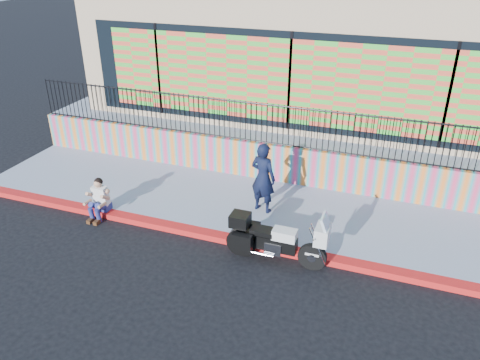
% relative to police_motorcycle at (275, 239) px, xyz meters
% --- Properties ---
extents(ground, '(90.00, 90.00, 0.00)m').
position_rel_police_motorcycle_xyz_m(ground, '(-0.94, 0.35, -0.59)').
color(ground, black).
rests_on(ground, ground).
extents(red_curb, '(16.00, 0.30, 0.15)m').
position_rel_police_motorcycle_xyz_m(red_curb, '(-0.94, 0.35, -0.51)').
color(red_curb, red).
rests_on(red_curb, ground).
extents(sidewalk, '(16.00, 3.00, 0.15)m').
position_rel_police_motorcycle_xyz_m(sidewalk, '(-0.94, 2.00, -0.51)').
color(sidewalk, gray).
rests_on(sidewalk, ground).
extents(mural_wall, '(16.00, 0.20, 1.10)m').
position_rel_police_motorcycle_xyz_m(mural_wall, '(-0.94, 3.60, 0.11)').
color(mural_wall, '#E43C6C').
rests_on(mural_wall, sidewalk).
extents(metal_fence, '(15.80, 0.04, 1.20)m').
position_rel_police_motorcycle_xyz_m(metal_fence, '(-0.94, 3.60, 1.26)').
color(metal_fence, black).
rests_on(metal_fence, mural_wall).
extents(elevated_platform, '(16.00, 10.00, 1.25)m').
position_rel_police_motorcycle_xyz_m(elevated_platform, '(-0.94, 8.70, 0.04)').
color(elevated_platform, gray).
rests_on(elevated_platform, ground).
extents(storefront_building, '(14.00, 8.06, 4.00)m').
position_rel_police_motorcycle_xyz_m(storefront_building, '(-0.94, 8.48, 2.66)').
color(storefront_building, tan).
rests_on(storefront_building, elevated_platform).
extents(police_motorcycle, '(2.25, 0.74, 1.40)m').
position_rel_police_motorcycle_xyz_m(police_motorcycle, '(0.00, 0.00, 0.00)').
color(police_motorcycle, black).
rests_on(police_motorcycle, ground).
extents(police_officer, '(0.77, 0.60, 1.87)m').
position_rel_police_motorcycle_xyz_m(police_officer, '(-0.85, 1.81, 0.50)').
color(police_officer, black).
rests_on(police_officer, sidewalk).
extents(seated_man, '(0.54, 0.71, 1.06)m').
position_rel_police_motorcycle_xyz_m(seated_man, '(-4.76, 0.22, -0.14)').
color(seated_man, navy).
rests_on(seated_man, ground).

